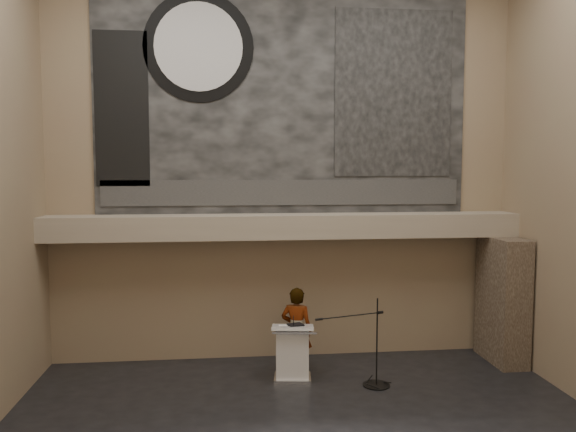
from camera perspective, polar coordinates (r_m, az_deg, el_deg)
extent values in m
cube|color=#8A7057|center=(12.22, -0.41, 5.23)|extent=(10.00, 0.02, 8.50)
cube|color=#8A7057|center=(4.34, 10.45, 5.76)|extent=(10.00, 0.02, 8.50)
cube|color=gray|center=(11.89, -0.21, -1.04)|extent=(10.00, 0.80, 0.50)
cylinder|color=#B2893D|center=(11.81, -7.93, -2.49)|extent=(0.04, 0.04, 0.06)
cylinder|color=#B2893D|center=(12.22, 8.72, -2.25)|extent=(0.04, 0.04, 0.06)
cube|color=black|center=(12.29, -0.40, 12.01)|extent=(8.00, 0.05, 5.00)
cube|color=#2E2E2E|center=(12.17, -0.37, 2.40)|extent=(7.76, 0.02, 0.55)
cylinder|color=black|center=(12.36, -9.07, 16.60)|extent=(2.30, 0.02, 2.30)
cylinder|color=silver|center=(12.34, -9.08, 16.62)|extent=(1.84, 0.02, 1.84)
cube|color=black|center=(12.73, 10.68, 12.13)|extent=(2.60, 0.02, 3.60)
cube|color=black|center=(12.34, -16.56, 10.37)|extent=(1.10, 0.02, 3.20)
cube|color=#413428|center=(13.06, 20.96, -7.94)|extent=(0.60, 1.40, 2.70)
cube|color=silver|center=(11.53, 0.46, -16.14)|extent=(0.79, 0.63, 0.08)
cube|color=white|center=(11.35, 0.46, -13.69)|extent=(0.68, 0.51, 0.96)
cube|color=white|center=(11.18, 0.48, -11.25)|extent=(0.87, 0.67, 0.14)
cube|color=black|center=(11.17, 0.78, -11.02)|extent=(0.34, 0.30, 0.04)
cube|color=white|center=(11.11, -0.36, -11.18)|extent=(0.21, 0.29, 0.00)
imported|color=white|center=(11.63, 0.88, -11.55)|extent=(0.76, 0.64, 1.77)
cylinder|color=black|center=(11.40, 8.96, -16.60)|extent=(0.52, 0.52, 0.02)
cylinder|color=black|center=(11.12, 9.02, -12.55)|extent=(0.03, 0.03, 1.71)
cylinder|color=black|center=(10.67, 6.19, -10.07)|extent=(1.32, 0.40, 0.02)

